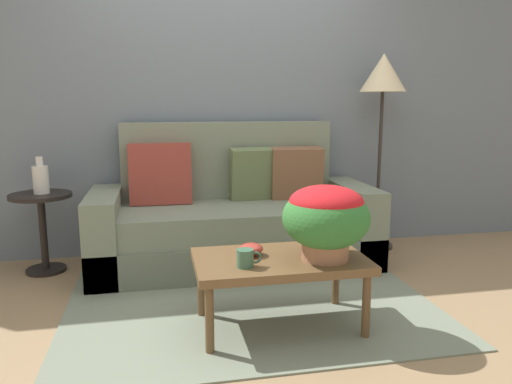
% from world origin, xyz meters
% --- Properties ---
extents(ground_plane, '(14.00, 14.00, 0.00)m').
position_xyz_m(ground_plane, '(0.00, 0.00, 0.00)').
color(ground_plane, '#997A56').
extents(wall_back, '(6.40, 0.12, 2.66)m').
position_xyz_m(wall_back, '(0.00, 1.22, 1.33)').
color(wall_back, slate).
rests_on(wall_back, ground).
extents(area_rug, '(2.27, 1.77, 0.01)m').
position_xyz_m(area_rug, '(0.00, -0.04, 0.01)').
color(area_rug, gray).
rests_on(area_rug, ground).
extents(couch, '(2.16, 0.86, 1.10)m').
position_xyz_m(couch, '(0.03, 0.76, 0.34)').
color(couch, '#626B59').
rests_on(couch, ground).
extents(coffee_table, '(0.95, 0.56, 0.41)m').
position_xyz_m(coffee_table, '(0.10, -0.42, 0.37)').
color(coffee_table, brown).
rests_on(coffee_table, ground).
extents(side_table, '(0.44, 0.44, 0.60)m').
position_xyz_m(side_table, '(-1.40, 0.84, 0.41)').
color(side_table, black).
rests_on(side_table, ground).
extents(floor_lamp, '(0.38, 0.38, 1.66)m').
position_xyz_m(floor_lamp, '(1.32, 0.92, 1.41)').
color(floor_lamp, '#2D2823').
rests_on(floor_lamp, ground).
extents(potted_plant, '(0.48, 0.48, 0.41)m').
position_xyz_m(potted_plant, '(0.34, -0.50, 0.66)').
color(potted_plant, '#A36B4C').
rests_on(potted_plant, coffee_table).
extents(coffee_mug, '(0.13, 0.09, 0.09)m').
position_xyz_m(coffee_mug, '(-0.11, -0.54, 0.46)').
color(coffee_mug, '#3D664C').
rests_on(coffee_mug, coffee_table).
extents(snack_bowl, '(0.14, 0.14, 0.07)m').
position_xyz_m(snack_bowl, '(-0.05, -0.35, 0.45)').
color(snack_bowl, '#B2382D').
rests_on(snack_bowl, coffee_table).
extents(table_vase, '(0.11, 0.11, 0.27)m').
position_xyz_m(table_vase, '(-1.39, 0.85, 0.71)').
color(table_vase, silver).
rests_on(table_vase, side_table).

